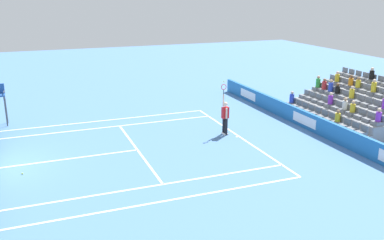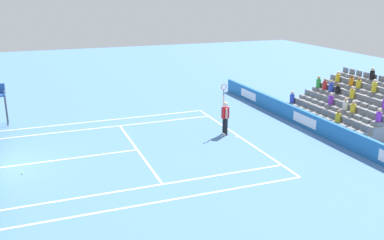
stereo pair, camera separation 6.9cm
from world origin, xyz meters
The scene contains 12 objects.
line_baseline centered at (0.00, -11.89, 0.00)m, with size 10.97×0.10×0.01m, color white.
line_service centered at (0.00, -6.40, 0.00)m, with size 8.23×0.10×0.01m, color white.
line_centre_service centered at (0.00, -3.20, 0.00)m, with size 0.10×6.40×0.01m, color white.
line_singles_sideline_left centered at (4.12, -5.95, 0.00)m, with size 0.10×11.89×0.01m, color white.
line_singles_sideline_right centered at (-4.12, -5.95, 0.00)m, with size 0.10×11.89×0.01m, color white.
line_doubles_sideline_left centered at (5.49, -5.95, 0.00)m, with size 0.10×11.89×0.01m, color white.
line_doubles_sideline_right centered at (-5.49, -5.95, 0.00)m, with size 0.10×11.89×0.01m, color white.
line_centre_mark centered at (0.00, -11.79, 0.00)m, with size 0.10×0.20×0.01m, color white.
sponsor_barrier centered at (0.00, -16.02, 0.47)m, with size 19.69×0.22×0.95m.
tennis_player centered at (0.63, -11.34, 0.99)m, with size 0.53×0.38×2.85m.
stadium_stand centered at (-0.01, -19.58, 0.83)m, with size 6.82×4.75×3.02m.
loose_tennis_ball centered at (-1.07, -1.21, 0.03)m, with size 0.07×0.07×0.07m, color #D1E533.
Camera 2 is at (-18.92, -1.99, 7.30)m, focal length 39.88 mm.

